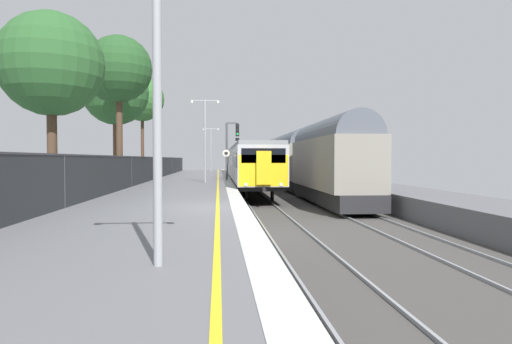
{
  "coord_description": "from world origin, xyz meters",
  "views": [
    {
      "loc": [
        -0.32,
        -15.51,
        1.64
      ],
      "look_at": [
        1.9,
        11.06,
        0.87
      ],
      "focal_mm": 31.69,
      "sensor_mm": 36.0,
      "label": 1
    }
  ],
  "objects_px": {
    "commuter_train_at_platform": "(243,163)",
    "platform_lamp_mid": "(205,134)",
    "signal_gantry": "(230,144)",
    "platform_lamp_far": "(211,146)",
    "freight_train_adjacent_track": "(294,159)",
    "platform_lamp_near": "(157,70)",
    "background_tree_right": "(117,94)",
    "background_tree_back": "(48,67)",
    "speed_limit_sign": "(226,161)",
    "background_tree_centre": "(142,101)",
    "background_tree_left": "(117,72)"
  },
  "relations": [
    {
      "from": "speed_limit_sign",
      "to": "platform_lamp_near",
      "type": "height_order",
      "value": "platform_lamp_near"
    },
    {
      "from": "platform_lamp_mid",
      "to": "background_tree_back",
      "type": "relative_size",
      "value": 0.8
    },
    {
      "from": "background_tree_centre",
      "to": "background_tree_back",
      "type": "height_order",
      "value": "background_tree_centre"
    },
    {
      "from": "signal_gantry",
      "to": "background_tree_right",
      "type": "xyz_separation_m",
      "value": [
        -8.04,
        -3.89,
        3.32
      ]
    },
    {
      "from": "speed_limit_sign",
      "to": "platform_lamp_mid",
      "type": "relative_size",
      "value": 0.41
    },
    {
      "from": "commuter_train_at_platform",
      "to": "platform_lamp_far",
      "type": "distance_m",
      "value": 12.19
    },
    {
      "from": "commuter_train_at_platform",
      "to": "platform_lamp_near",
      "type": "xyz_separation_m",
      "value": [
        -3.34,
        -37.78,
        1.73
      ]
    },
    {
      "from": "platform_lamp_mid",
      "to": "platform_lamp_far",
      "type": "xyz_separation_m",
      "value": [
        0.0,
        24.67,
        -0.16
      ]
    },
    {
      "from": "platform_lamp_far",
      "to": "background_tree_left",
      "type": "bearing_deg",
      "value": -99.39
    },
    {
      "from": "commuter_train_at_platform",
      "to": "platform_lamp_mid",
      "type": "bearing_deg",
      "value": -104.3
    },
    {
      "from": "background_tree_right",
      "to": "platform_lamp_far",
      "type": "bearing_deg",
      "value": 75.61
    },
    {
      "from": "freight_train_adjacent_track",
      "to": "platform_lamp_near",
      "type": "distance_m",
      "value": 32.14
    },
    {
      "from": "background_tree_left",
      "to": "platform_lamp_far",
      "type": "bearing_deg",
      "value": 80.61
    },
    {
      "from": "speed_limit_sign",
      "to": "platform_lamp_far",
      "type": "bearing_deg",
      "value": 93.75
    },
    {
      "from": "commuter_train_at_platform",
      "to": "freight_train_adjacent_track",
      "type": "distance_m",
      "value": 7.66
    },
    {
      "from": "freight_train_adjacent_track",
      "to": "background_tree_back",
      "type": "xyz_separation_m",
      "value": [
        -12.92,
        -20.27,
        3.5
      ]
    },
    {
      "from": "platform_lamp_mid",
      "to": "background_tree_centre",
      "type": "bearing_deg",
      "value": 123.08
    },
    {
      "from": "commuter_train_at_platform",
      "to": "platform_lamp_near",
      "type": "relative_size",
      "value": 8.36
    },
    {
      "from": "signal_gantry",
      "to": "speed_limit_sign",
      "type": "xyz_separation_m",
      "value": [
        -0.39,
        -2.73,
        -1.35
      ]
    },
    {
      "from": "freight_train_adjacent_track",
      "to": "speed_limit_sign",
      "type": "bearing_deg",
      "value": -140.88
    },
    {
      "from": "commuter_train_at_platform",
      "to": "freight_train_adjacent_track",
      "type": "xyz_separation_m",
      "value": [
        4.0,
        -6.52,
        0.4
      ]
    },
    {
      "from": "platform_lamp_mid",
      "to": "background_tree_right",
      "type": "height_order",
      "value": "background_tree_right"
    },
    {
      "from": "signal_gantry",
      "to": "speed_limit_sign",
      "type": "bearing_deg",
      "value": -98.1
    },
    {
      "from": "speed_limit_sign",
      "to": "platform_lamp_far",
      "type": "height_order",
      "value": "platform_lamp_far"
    },
    {
      "from": "speed_limit_sign",
      "to": "platform_lamp_near",
      "type": "distance_m",
      "value": 26.59
    },
    {
      "from": "platform_lamp_near",
      "to": "background_tree_right",
      "type": "relative_size",
      "value": 0.58
    },
    {
      "from": "background_tree_back",
      "to": "signal_gantry",
      "type": "bearing_deg",
      "value": 67.76
    },
    {
      "from": "commuter_train_at_platform",
      "to": "background_tree_back",
      "type": "height_order",
      "value": "background_tree_back"
    },
    {
      "from": "freight_train_adjacent_track",
      "to": "background_tree_left",
      "type": "distance_m",
      "value": 17.52
    },
    {
      "from": "speed_limit_sign",
      "to": "platform_lamp_mid",
      "type": "height_order",
      "value": "platform_lamp_mid"
    },
    {
      "from": "background_tree_back",
      "to": "commuter_train_at_platform",
      "type": "bearing_deg",
      "value": 71.59
    },
    {
      "from": "background_tree_left",
      "to": "freight_train_adjacent_track",
      "type": "bearing_deg",
      "value": 43.22
    },
    {
      "from": "platform_lamp_far",
      "to": "background_tree_right",
      "type": "distance_m",
      "value": 24.95
    },
    {
      "from": "background_tree_left",
      "to": "background_tree_centre",
      "type": "relative_size",
      "value": 1.0
    },
    {
      "from": "signal_gantry",
      "to": "platform_lamp_mid",
      "type": "height_order",
      "value": "platform_lamp_mid"
    },
    {
      "from": "commuter_train_at_platform",
      "to": "background_tree_back",
      "type": "relative_size",
      "value": 5.75
    },
    {
      "from": "signal_gantry",
      "to": "background_tree_centre",
      "type": "height_order",
      "value": "background_tree_centre"
    },
    {
      "from": "commuter_train_at_platform",
      "to": "freight_train_adjacent_track",
      "type": "height_order",
      "value": "freight_train_adjacent_track"
    },
    {
      "from": "platform_lamp_near",
      "to": "background_tree_left",
      "type": "distance_m",
      "value": 20.68
    },
    {
      "from": "platform_lamp_mid",
      "to": "platform_lamp_near",
      "type": "bearing_deg",
      "value": -90.0
    },
    {
      "from": "platform_lamp_far",
      "to": "background_tree_right",
      "type": "bearing_deg",
      "value": -104.39
    },
    {
      "from": "signal_gantry",
      "to": "platform_lamp_far",
      "type": "bearing_deg",
      "value": 95.36
    },
    {
      "from": "signal_gantry",
      "to": "platform_lamp_mid",
      "type": "xyz_separation_m",
      "value": [
        -1.89,
        -4.56,
        0.54
      ]
    },
    {
      "from": "freight_train_adjacent_track",
      "to": "platform_lamp_mid",
      "type": "height_order",
      "value": "platform_lamp_mid"
    },
    {
      "from": "commuter_train_at_platform",
      "to": "signal_gantry",
      "type": "height_order",
      "value": "signal_gantry"
    },
    {
      "from": "signal_gantry",
      "to": "platform_lamp_mid",
      "type": "distance_m",
      "value": 4.97
    },
    {
      "from": "platform_lamp_far",
      "to": "background_tree_back",
      "type": "bearing_deg",
      "value": -98.27
    },
    {
      "from": "background_tree_left",
      "to": "background_tree_right",
      "type": "bearing_deg",
      "value": 102.76
    },
    {
      "from": "platform_lamp_near",
      "to": "platform_lamp_far",
      "type": "relative_size",
      "value": 0.91
    },
    {
      "from": "signal_gantry",
      "to": "platform_lamp_far",
      "type": "relative_size",
      "value": 0.83
    }
  ]
}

